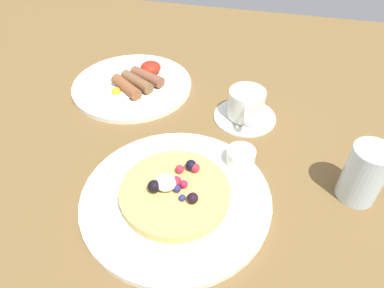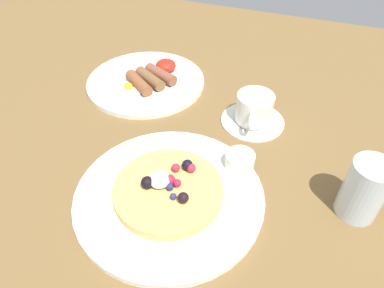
% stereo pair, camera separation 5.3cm
% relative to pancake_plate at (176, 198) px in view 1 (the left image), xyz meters
% --- Properties ---
extents(ground_plane, '(1.70, 1.49, 0.03)m').
position_rel_pancake_plate_xyz_m(ground_plane, '(-0.03, 0.06, -0.02)').
color(ground_plane, brown).
extents(pancake_plate, '(0.30, 0.30, 0.01)m').
position_rel_pancake_plate_xyz_m(pancake_plate, '(0.00, 0.00, 0.00)').
color(pancake_plate, white).
rests_on(pancake_plate, ground_plane).
extents(pancake_with_berries, '(0.17, 0.17, 0.04)m').
position_rel_pancake_plate_xyz_m(pancake_with_berries, '(-0.00, -0.00, 0.02)').
color(pancake_with_berries, '#D6B661').
rests_on(pancake_with_berries, pancake_plate).
extents(syrup_ramekin, '(0.05, 0.05, 0.03)m').
position_rel_pancake_plate_xyz_m(syrup_ramekin, '(0.09, 0.10, 0.02)').
color(syrup_ramekin, white).
rests_on(syrup_ramekin, pancake_plate).
extents(breakfast_plate, '(0.27, 0.27, 0.01)m').
position_rel_pancake_plate_xyz_m(breakfast_plate, '(-0.18, 0.29, -0.00)').
color(breakfast_plate, white).
rests_on(breakfast_plate, ground_plane).
extents(fried_breakfast, '(0.13, 0.16, 0.03)m').
position_rel_pancake_plate_xyz_m(fried_breakfast, '(-0.17, 0.29, 0.02)').
color(fried_breakfast, brown).
rests_on(fried_breakfast, breakfast_plate).
extents(coffee_saucer, '(0.13, 0.13, 0.01)m').
position_rel_pancake_plate_xyz_m(coffee_saucer, '(0.08, 0.24, -0.00)').
color(coffee_saucer, white).
rests_on(coffee_saucer, ground_plane).
extents(coffee_cup, '(0.07, 0.10, 0.06)m').
position_rel_pancake_plate_xyz_m(coffee_cup, '(0.08, 0.24, 0.03)').
color(coffee_cup, white).
rests_on(coffee_cup, coffee_saucer).
extents(water_glass, '(0.06, 0.06, 0.10)m').
position_rel_pancake_plate_xyz_m(water_glass, '(0.28, 0.08, 0.04)').
color(water_glass, silver).
rests_on(water_glass, ground_plane).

